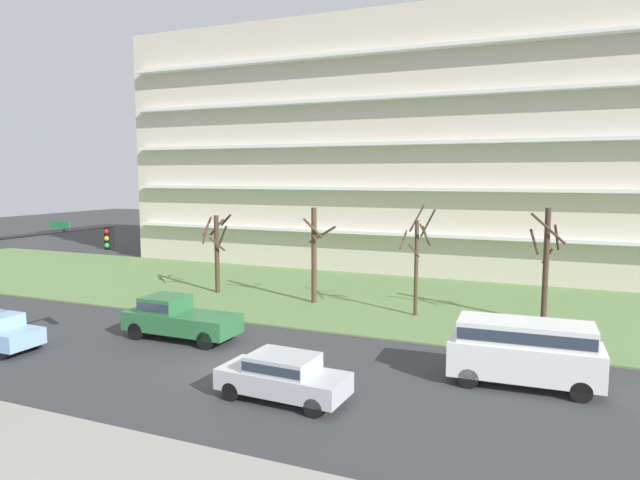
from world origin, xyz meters
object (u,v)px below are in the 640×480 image
pickup_green_near_left (177,317)px  sedan_silver_center_right (283,375)px  traffic_signal_mast (36,275)px  tree_far_left (217,248)px  tree_right (546,262)px  tree_center (417,259)px  tree_left (315,253)px  van_white_center_left (525,348)px

pickup_green_near_left → sedan_silver_center_right: bearing=149.9°
pickup_green_near_left → traffic_signal_mast: traffic_signal_mast is taller
traffic_signal_mast → pickup_green_near_left: bearing=85.3°
tree_far_left → tree_right: 19.38m
tree_center → traffic_signal_mast: size_ratio=0.99×
tree_left → van_white_center_left: 15.14m
tree_far_left → van_white_center_left: 21.13m
tree_center → van_white_center_left: tree_center is taller
tree_center → van_white_center_left: bearing=-54.8°
pickup_green_near_left → van_white_center_left: van_white_center_left is taller
tree_center → tree_right: (6.30, 0.98, 0.11)m
tree_left → sedan_silver_center_right: 14.46m
tree_right → traffic_signal_mast: traffic_signal_mast is taller
pickup_green_near_left → van_white_center_left: (15.04, -0.00, 0.38)m
tree_right → traffic_signal_mast: 22.86m
van_white_center_left → traffic_signal_mast: bearing=21.5°
tree_far_left → pickup_green_near_left: size_ratio=0.94×
sedan_silver_center_right → traffic_signal_mast: bearing=-160.9°
tree_right → pickup_green_near_left: tree_right is taller
traffic_signal_mast → tree_right: bearing=45.4°
tree_center → sedan_silver_center_right: tree_center is taller
tree_left → sedan_silver_center_right: tree_left is taller
van_white_center_left → sedan_silver_center_right: 8.63m
tree_far_left → tree_center: size_ratio=0.85×
tree_far_left → tree_right: bearing=0.2°
tree_left → tree_right: (12.50, 0.31, 0.18)m
tree_right → sedan_silver_center_right: size_ratio=1.31×
tree_center → pickup_green_near_left: (-9.17, -8.34, -2.08)m
tree_left → tree_center: (6.20, -0.67, 0.08)m
tree_left → traffic_signal_mast: 16.37m
tree_far_left → traffic_signal_mast: traffic_signal_mast is taller
tree_center → traffic_signal_mast: tree_center is taller
tree_far_left → traffic_signal_mast: (3.33, -16.20, 1.20)m
tree_far_left → tree_center: tree_center is taller
tree_left → tree_center: tree_center is taller
pickup_green_near_left → traffic_signal_mast: size_ratio=0.89×
tree_left → pickup_green_near_left: bearing=-108.3°
van_white_center_left → tree_far_left: bearing=-28.5°
pickup_green_near_left → van_white_center_left: bearing=-179.8°
tree_left → pickup_green_near_left: (-2.97, -9.00, -2.00)m
tree_left → tree_right: 12.50m
tree_center → pickup_green_near_left: size_ratio=1.10×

